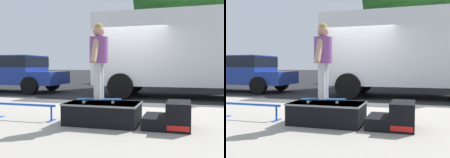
{
  "view_description": "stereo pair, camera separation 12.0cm",
  "coord_description": "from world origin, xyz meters",
  "views": [
    {
      "loc": [
        1.81,
        -7.65,
        1.13
      ],
      "look_at": [
        0.2,
        -1.94,
        0.85
      ],
      "focal_mm": 41.5,
      "sensor_mm": 36.0,
      "label": 1
    },
    {
      "loc": [
        1.93,
        -7.62,
        1.13
      ],
      "look_at": [
        0.2,
        -1.94,
        0.85
      ],
      "focal_mm": 41.5,
      "sensor_mm": 36.0,
      "label": 2
    }
  ],
  "objects": [
    {
      "name": "pickup_truck_blue",
      "position": [
        -5.96,
        2.38,
        0.89
      ],
      "size": [
        5.7,
        2.09,
        1.61
      ],
      "color": "#1E3899",
      "rests_on": "ground"
    },
    {
      "name": "box_truck",
      "position": [
        2.04,
        2.2,
        1.7
      ],
      "size": [
        6.91,
        2.63,
        3.05
      ],
      "color": "white",
      "rests_on": "ground"
    },
    {
      "name": "grind_rail",
      "position": [
        -1.15,
        -3.37,
        0.34
      ],
      "size": [
        1.32,
        0.28,
        0.3
      ],
      "color": "blue",
      "rests_on": "sidewalk_slab"
    },
    {
      "name": "sidewalk_slab",
      "position": [
        0.0,
        -3.0,
        0.06
      ],
      "size": [
        50.0,
        5.0,
        0.12
      ],
      "primitive_type": "cube",
      "color": "#A8A093",
      "rests_on": "ground"
    },
    {
      "name": "skater_kid",
      "position": [
        0.37,
        -3.39,
        1.34
      ],
      "size": [
        0.32,
        0.67,
        1.31
      ],
      "color": "silver",
      "rests_on": "skateboard"
    },
    {
      "name": "kicker_ramp",
      "position": [
        1.61,
        -3.34,
        0.3
      ],
      "size": [
        0.75,
        0.7,
        0.44
      ],
      "color": "black",
      "rests_on": "sidewalk_slab"
    },
    {
      "name": "skateboard",
      "position": [
        0.37,
        -3.39,
        0.56
      ],
      "size": [
        0.8,
        0.36,
        0.07
      ],
      "color": "navy",
      "rests_on": "skate_box"
    },
    {
      "name": "ground_plane",
      "position": [
        0.0,
        0.0,
        0.0
      ],
      "size": [
        140.0,
        140.0,
        0.0
      ],
      "primitive_type": "plane",
      "color": "black"
    },
    {
      "name": "street_tree_main",
      "position": [
        1.67,
        6.86,
        4.56
      ],
      "size": [
        5.28,
        4.8,
        7.1
      ],
      "color": "brown",
      "rests_on": "ground"
    },
    {
      "name": "skate_box",
      "position": [
        0.43,
        -3.34,
        0.32
      ],
      "size": [
        1.29,
        0.76,
        0.38
      ],
      "color": "black",
      "rests_on": "sidewalk_slab"
    }
  ]
}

